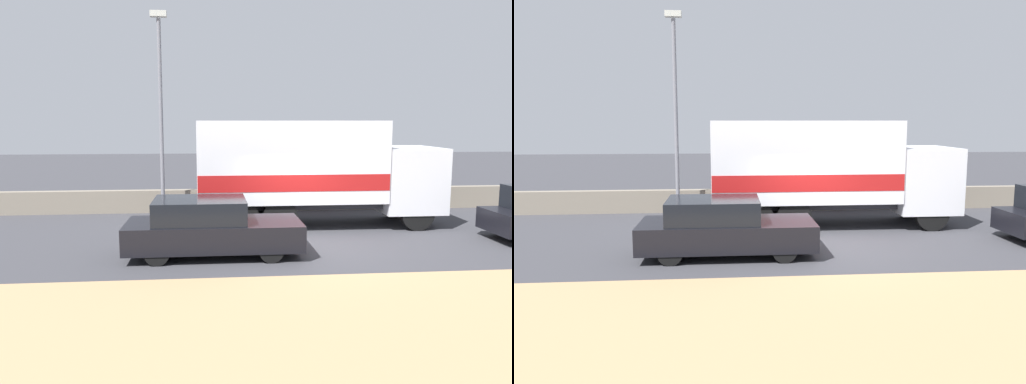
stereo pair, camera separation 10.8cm
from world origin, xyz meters
TOP-DOWN VIEW (x-y plane):
  - ground_plane at (0.00, 0.00)m, footprint 80.00×80.00m
  - dirt_shoulder_foreground at (0.00, -5.26)m, footprint 60.00×5.19m
  - stone_wall_backdrop at (0.00, 5.72)m, footprint 60.00×0.35m
  - street_lamp at (-4.16, 4.73)m, footprint 0.56×0.28m
  - box_truck at (0.81, 2.82)m, footprint 7.94×2.56m
  - car_hatchback at (-2.48, -0.62)m, footprint 4.49×1.90m
  - pedestrian at (5.61, 4.92)m, footprint 0.39×0.39m

SIDE VIEW (x-z plane):
  - ground_plane at x=0.00m, z-range 0.00..0.00m
  - dirt_shoulder_foreground at x=0.00m, z-range 0.00..0.04m
  - stone_wall_backdrop at x=0.00m, z-range 0.00..0.86m
  - car_hatchback at x=-2.48m, z-range -0.01..1.48m
  - pedestrian at x=5.61m, z-range 0.03..1.83m
  - box_truck at x=0.81m, z-range 0.16..3.63m
  - street_lamp at x=-4.16m, z-range 0.55..7.75m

